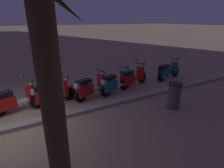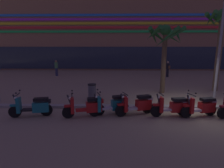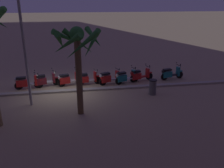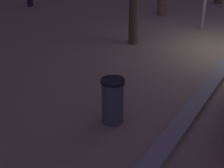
{
  "view_description": "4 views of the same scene",
  "coord_description": "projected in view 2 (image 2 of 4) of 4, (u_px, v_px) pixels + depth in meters",
  "views": [
    {
      "loc": [
        -0.6,
        5.31,
        3.05
      ],
      "look_at": [
        -3.42,
        0.15,
        0.91
      ],
      "focal_mm": 28.64,
      "sensor_mm": 36.0,
      "label": 1
    },
    {
      "loc": [
        -4.03,
        -8.89,
        3.01
      ],
      "look_at": [
        -4.23,
        1.12,
        0.98
      ],
      "focal_mm": 29.5,
      "sensor_mm": 36.0,
      "label": 2
    },
    {
      "loc": [
        -0.75,
        13.97,
        5.48
      ],
      "look_at": [
        -2.71,
        2.12,
        1.14
      ],
      "focal_mm": 37.47,
      "sensor_mm": 36.0,
      "label": 3
    },
    {
      "loc": [
        -10.44,
        -1.78,
        3.79
      ],
      "look_at": [
        -5.41,
        1.23,
        0.88
      ],
      "focal_mm": 54.24,
      "sensor_mm": 36.0,
      "label": 4
    }
  ],
  "objects": [
    {
      "name": "ground_plane",
      "position": [
        196.0,
        108.0,
        9.23
      ],
      "size": [
        200.0,
        200.0,
        0.0
      ],
      "primitive_type": "plane",
      "color": "#9E896B"
    },
    {
      "name": "curb_strip",
      "position": [
        196.0,
        107.0,
        9.17
      ],
      "size": [
        60.0,
        0.36,
        0.12
      ],
      "primitive_type": "cube",
      "color": "gray",
      "rests_on": "ground"
    },
    {
      "name": "mall_facade_backdrop",
      "position": [
        142.0,
        21.0,
        28.24
      ],
      "size": [
        52.51,
        11.95,
        13.71
      ],
      "color": "#9E7051",
      "rests_on": "ground"
    },
    {
      "name": "scooter_teal_second_in_line",
      "position": [
        34.0,
        107.0,
        8.02
      ],
      "size": [
        1.81,
        0.66,
        1.17
      ],
      "color": "black",
      "rests_on": "ground"
    },
    {
      "name": "scooter_red_mid_front",
      "position": [
        87.0,
        107.0,
        8.0
      ],
      "size": [
        1.81,
        0.76,
        1.17
      ],
      "color": "black",
      "rests_on": "ground"
    },
    {
      "name": "scooter_teal_mid_rear",
      "position": [
        113.0,
        105.0,
        8.25
      ],
      "size": [
        1.79,
        0.83,
        1.17
      ],
      "color": "black",
      "rests_on": "ground"
    },
    {
      "name": "scooter_red_lead_nearest",
      "position": [
        138.0,
        105.0,
        8.23
      ],
      "size": [
        1.75,
        0.82,
        1.04
      ],
      "color": "black",
      "rests_on": "ground"
    },
    {
      "name": "scooter_red_gap_after_mid",
      "position": [
        173.0,
        106.0,
        8.04
      ],
      "size": [
        1.72,
        0.58,
        1.04
      ],
      "color": "black",
      "rests_on": "ground"
    },
    {
      "name": "scooter_red_tail_end",
      "position": [
        202.0,
        107.0,
        8.0
      ],
      "size": [
        1.7,
        0.71,
        1.17
      ],
      "color": "black",
      "rests_on": "ground"
    },
    {
      "name": "palm_tree_far_corner",
      "position": [
        165.0,
        41.0,
        11.61
      ],
      "size": [
        2.4,
        2.45,
        4.37
      ],
      "color": "brown",
      "rests_on": "ground"
    },
    {
      "name": "palm_tree_near_sign",
      "position": [
        221.0,
        31.0,
        12.02
      ],
      "size": [
        2.18,
        2.23,
        5.41
      ],
      "color": "olive",
      "rests_on": "ground"
    },
    {
      "name": "pedestrian_by_palm_tree",
      "position": [
        56.0,
        68.0,
        19.17
      ],
      "size": [
        0.34,
        0.34,
        1.64
      ],
      "color": "#2D3351",
      "rests_on": "ground"
    },
    {
      "name": "pedestrian_strolling_near_curb",
      "position": [
        168.0,
        69.0,
        18.46
      ],
      "size": [
        0.36,
        0.46,
        1.61
      ],
      "color": "black",
      "rests_on": "ground"
    },
    {
      "name": "litter_bin",
      "position": [
        92.0,
        92.0,
        10.45
      ],
      "size": [
        0.48,
        0.48,
        0.95
      ],
      "color": "#56565B",
      "rests_on": "ground"
    },
    {
      "name": "street_lamp",
      "position": [
        221.0,
        33.0,
        10.03
      ],
      "size": [
        0.36,
        0.36,
        6.02
      ],
      "color": "#939399",
      "rests_on": "ground"
    }
  ]
}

